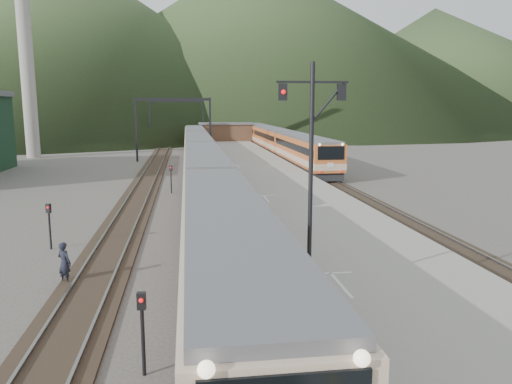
{
  "coord_description": "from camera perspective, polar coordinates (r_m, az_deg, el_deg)",
  "views": [
    {
      "loc": [
        -1.23,
        -9.47,
        6.95
      ],
      "look_at": [
        2.71,
        18.94,
        2.0
      ],
      "focal_mm": 35.0,
      "sensor_mm": 36.0,
      "label": 1
    }
  ],
  "objects": [
    {
      "name": "track_main",
      "position": [
        49.96,
        -6.41,
        1.81
      ],
      "size": [
        2.6,
        200.0,
        0.23
      ],
      "color": "black",
      "rests_on": "ground"
    },
    {
      "name": "track_far",
      "position": [
        50.09,
        -12.14,
        1.67
      ],
      "size": [
        2.6,
        200.0,
        0.23
      ],
      "color": "black",
      "rests_on": "ground"
    },
    {
      "name": "track_second",
      "position": [
        51.54,
        6.48,
        2.06
      ],
      "size": [
        2.6,
        200.0,
        0.23
      ],
      "color": "black",
      "rests_on": "ground"
    },
    {
      "name": "platform",
      "position": [
        48.39,
        0.29,
        2.13
      ],
      "size": [
        8.0,
        100.0,
        1.0
      ],
      "primitive_type": "cube",
      "color": "gray",
      "rests_on": "ground"
    },
    {
      "name": "gantry_near",
      "position": [
        64.51,
        -9.44,
        8.45
      ],
      "size": [
        9.55,
        0.25,
        8.0
      ],
      "color": "black",
      "rests_on": "ground"
    },
    {
      "name": "gantry_far",
      "position": [
        89.5,
        -9.04,
        8.8
      ],
      "size": [
        9.55,
        0.25,
        8.0
      ],
      "color": "black",
      "rests_on": "ground"
    },
    {
      "name": "smokestack",
      "position": [
        74.86,
        -24.86,
        15.09
      ],
      "size": [
        1.8,
        1.8,
        30.0
      ],
      "primitive_type": "cylinder",
      "color": "#9E998E",
      "rests_on": "ground"
    },
    {
      "name": "station_shed",
      "position": [
        87.85,
        -3.45,
        6.92
      ],
      "size": [
        9.4,
        4.4,
        3.1
      ],
      "color": "brown",
      "rests_on": "platform"
    },
    {
      "name": "hill_a",
      "position": [
        204.51,
        -19.53,
        15.72
      ],
      "size": [
        180.0,
        180.0,
        60.0
      ],
      "primitive_type": "cone",
      "color": "#2E4120",
      "rests_on": "ground"
    },
    {
      "name": "hill_b",
      "position": [
        243.42,
        -0.48,
        17.0
      ],
      "size": [
        220.0,
        220.0,
        75.0
      ],
      "primitive_type": "cone",
      "color": "#2E4120",
      "rests_on": "ground"
    },
    {
      "name": "hill_c",
      "position": [
        246.71,
        19.48,
        13.44
      ],
      "size": [
        160.0,
        160.0,
        50.0
      ],
      "primitive_type": "cone",
      "color": "#2E4120",
      "rests_on": "ground"
    },
    {
      "name": "main_train",
      "position": [
        46.22,
        -6.34,
        3.59
      ],
      "size": [
        2.91,
        79.82,
        3.55
      ],
      "color": "#CEB091",
      "rests_on": "track_main"
    },
    {
      "name": "second_train",
      "position": [
        74.68,
        1.95,
        6.01
      ],
      "size": [
        2.96,
        60.72,
        3.61
      ],
      "color": "#C9642D",
      "rests_on": "track_second"
    },
    {
      "name": "signal_mast",
      "position": [
        15.54,
        6.31,
        4.07
      ],
      "size": [
        2.2,
        0.28,
        7.27
      ],
      "color": "black",
      "rests_on": "platform"
    },
    {
      "name": "short_signal_a",
      "position": [
        13.56,
        -12.86,
        -14.33
      ],
      "size": [
        0.24,
        0.18,
        2.27
      ],
      "color": "black",
      "rests_on": "ground"
    },
    {
      "name": "short_signal_b",
      "position": [
        40.62,
        -9.7,
        1.89
      ],
      "size": [
        0.26,
        0.22,
        2.27
      ],
      "color": "black",
      "rests_on": "ground"
    },
    {
      "name": "short_signal_c",
      "position": [
        26.37,
        -22.56,
        -2.98
      ],
      "size": [
        0.27,
        0.23,
        2.27
      ],
      "color": "black",
      "rests_on": "ground"
    },
    {
      "name": "worker",
      "position": [
        21.24,
        -21.06,
        -7.58
      ],
      "size": [
        0.74,
        0.68,
        1.7
      ],
      "primitive_type": "imported",
      "rotation": [
        0.0,
        0.0,
        2.56
      ],
      "color": "black",
      "rests_on": "ground"
    }
  ]
}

